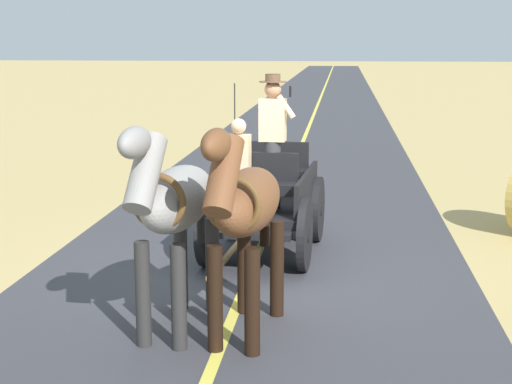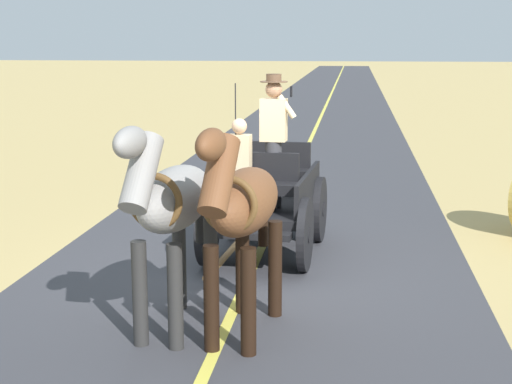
# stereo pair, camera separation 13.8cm
# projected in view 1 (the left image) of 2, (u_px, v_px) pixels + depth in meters

# --- Properties ---
(ground_plane) EXTENTS (200.00, 200.00, 0.00)m
(ground_plane) POSITION_uv_depth(u_px,v_px,m) (252.00, 268.00, 10.04)
(ground_plane) COLOR tan
(road_surface) EXTENTS (5.66, 160.00, 0.01)m
(road_surface) POSITION_uv_depth(u_px,v_px,m) (252.00, 267.00, 10.04)
(road_surface) COLOR #38383D
(road_surface) RESTS_ON ground
(road_centre_stripe) EXTENTS (0.12, 160.00, 0.00)m
(road_centre_stripe) POSITION_uv_depth(u_px,v_px,m) (252.00, 267.00, 10.03)
(road_centre_stripe) COLOR #DBCC4C
(road_centre_stripe) RESTS_ON road_surface
(horse_drawn_carriage) EXTENTS (1.59, 4.52, 2.50)m
(horse_drawn_carriage) POSITION_uv_depth(u_px,v_px,m) (265.00, 197.00, 10.54)
(horse_drawn_carriage) COLOR black
(horse_drawn_carriage) RESTS_ON ground
(horse_near_side) EXTENTS (0.75, 2.15, 2.21)m
(horse_near_side) POSITION_uv_depth(u_px,v_px,m) (245.00, 208.00, 7.46)
(horse_near_side) COLOR brown
(horse_near_side) RESTS_ON ground
(horse_off_side) EXTENTS (0.76, 2.15, 2.21)m
(horse_off_side) POSITION_uv_depth(u_px,v_px,m) (174.00, 205.00, 7.59)
(horse_off_side) COLOR gray
(horse_off_side) RESTS_ON ground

